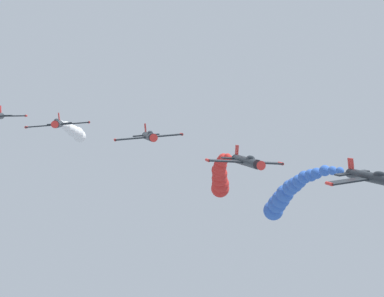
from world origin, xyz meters
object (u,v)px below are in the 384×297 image
object	(u,v)px
airplane_right_inner	(246,161)
airplane_right_outer	(58,124)
airplane_left_inner	(372,177)
airplane_left_outer	(149,136)

from	to	relation	value
airplane_right_inner	airplane_right_outer	bearing A→B (deg)	-40.74
airplane_right_inner	airplane_left_inner	bearing A→B (deg)	140.77
airplane_left_inner	airplane_right_outer	world-z (taller)	airplane_right_outer
airplane_left_inner	airplane_right_inner	world-z (taller)	airplane_right_inner
airplane_right_outer	airplane_right_inner	bearing A→B (deg)	139.26
airplane_left_outer	airplane_right_outer	distance (m)	15.70
airplane_right_inner	airplane_left_outer	xyz separation A→B (m)	(10.49, -11.01, 2.70)
airplane_left_inner	airplane_left_outer	world-z (taller)	airplane_left_outer
airplane_left_outer	airplane_right_outer	world-z (taller)	airplane_right_outer
airplane_right_inner	airplane_right_outer	world-z (taller)	airplane_right_outer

